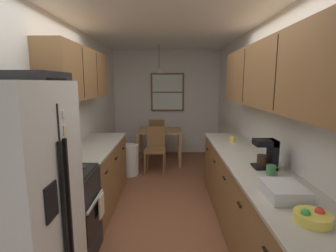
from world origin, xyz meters
name	(u,v)px	position (x,y,z in m)	size (l,w,h in m)	color
ground_plane	(165,196)	(0.00, 1.00, 0.00)	(12.00, 12.00, 0.00)	brown
wall_left	(75,116)	(-1.35, 1.00, 1.27)	(0.10, 9.00, 2.55)	white
wall_right	(255,116)	(1.35, 1.00, 1.27)	(0.10, 9.00, 2.55)	white
wall_back	(167,102)	(0.00, 3.65, 1.27)	(4.40, 0.10, 2.55)	white
ceiling_slab	(165,23)	(0.00, 1.00, 2.59)	(4.40, 9.00, 0.08)	white
refrigerator	(15,215)	(-0.97, -1.21, 0.89)	(0.69, 0.79, 1.78)	white
stove_range	(61,216)	(-0.99, -0.47, 0.47)	(0.66, 0.64, 1.10)	black
microwave_over_range	(39,90)	(-1.11, -0.47, 1.70)	(0.39, 0.62, 0.33)	black
counter_left	(95,175)	(-1.00, 0.72, 0.45)	(0.64, 1.74, 0.90)	olive
upper_cabinets_left	(79,74)	(-1.14, 0.67, 1.88)	(0.33, 1.82, 0.66)	olive
counter_right	(250,199)	(1.00, -0.04, 0.45)	(0.64, 3.24, 0.90)	olive
upper_cabinets_right	(272,75)	(1.14, -0.09, 1.85)	(0.33, 2.92, 0.69)	olive
dining_table	(159,135)	(-0.15, 2.71, 0.62)	(0.94, 0.72, 0.75)	#A87F51
dining_chair_near	(155,147)	(-0.21, 2.14, 0.50)	(0.42, 0.42, 0.90)	olive
dining_chair_far	(157,136)	(-0.23, 3.28, 0.50)	(0.40, 0.40, 0.90)	olive
pendant_light	(159,71)	(-0.15, 2.71, 2.01)	(0.28, 0.28, 0.59)	black
back_window	(167,92)	(0.02, 3.58, 1.53)	(0.81, 0.05, 0.93)	brown
trash_bin	(130,160)	(-0.70, 1.97, 0.29)	(0.35, 0.35, 0.59)	white
storage_canister	(75,153)	(-1.00, -0.01, 0.99)	(0.10, 0.10, 0.17)	red
dish_towel	(101,206)	(-0.64, -0.31, 0.50)	(0.02, 0.16, 0.24)	beige
coffee_maker	(268,153)	(1.07, -0.27, 1.06)	(0.22, 0.18, 0.30)	black
mug_by_coffeemaker	(271,170)	(1.04, -0.47, 0.95)	(0.12, 0.09, 0.10)	#3F7F4C
mug_spare	(232,139)	(1.00, 0.89, 0.95)	(0.11, 0.07, 0.09)	#E5CC4C
fruit_bowl	(313,217)	(0.97, -1.31, 0.94)	(0.22, 0.22, 0.09)	#E5D14C
dish_rack	(284,191)	(0.94, -0.96, 0.95)	(0.28, 0.34, 0.10)	silver
table_serving_bowl	(156,129)	(-0.23, 2.69, 0.78)	(0.20, 0.20, 0.06)	#4C7299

